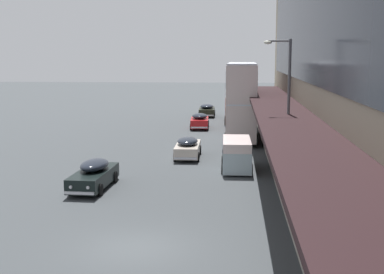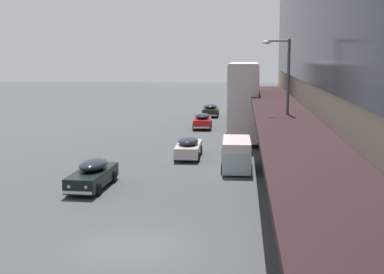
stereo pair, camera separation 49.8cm
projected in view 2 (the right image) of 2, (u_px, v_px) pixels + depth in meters
The scene contains 11 objects.
ground at pixel (131, 247), 20.26m from camera, with size 240.00×240.00×0.00m, color #3C4043.
transit_bus_kerbside_front at pixel (244, 99), 45.26m from camera, with size 2.75×9.13×6.54m.
transit_bus_kerbside_rear at pixel (241, 106), 57.63m from camera, with size 2.79×10.21×3.06m.
sedan_far_back at pixel (202, 121), 52.75m from camera, with size 1.94×4.38×1.53m.
sedan_trailing_near at pixel (188, 147), 37.83m from camera, with size 1.82×4.65×1.47m.
sedan_second_mid at pixel (93, 174), 29.22m from camera, with size 1.90×5.04×1.57m.
sedan_lead_mid at pixel (211, 110), 63.14m from camera, with size 1.98×4.72×1.46m.
vw_van at pixel (237, 153), 33.81m from camera, with size 1.97×4.58×1.96m.
pedestrian_at_kerb at pixel (299, 184), 25.20m from camera, with size 0.44×0.49×1.86m.
street_lamp at pixel (285, 102), 28.95m from camera, with size 1.50×0.28×7.91m.
fire_hydrant at pixel (283, 169), 31.94m from camera, with size 0.20×0.40×0.70m.
Camera 2 is at (4.15, -19.07, 7.25)m, focal length 50.00 mm.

